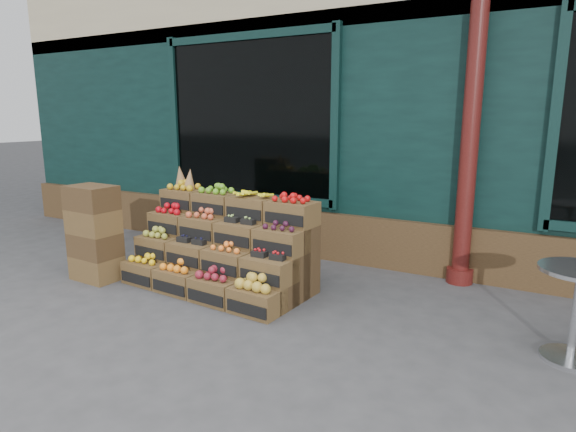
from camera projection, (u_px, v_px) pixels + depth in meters
The scene contains 5 objects.
ground at pixel (269, 331), 4.08m from camera, with size 60.00×60.00×0.00m, color #3C3C3F.
shop_facade at pixel (427, 78), 7.97m from camera, with size 12.00×6.24×4.80m.
crate_display at pixel (222, 251), 5.12m from camera, with size 2.03×1.10×1.23m.
spare_crates at pixel (94, 233), 5.28m from camera, with size 0.54×0.39×1.05m.
shopkeeper at pixel (287, 176), 7.03m from camera, with size 0.67×0.44×1.84m, color #195829.
Camera 1 is at (1.97, -3.24, 1.80)m, focal length 30.00 mm.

